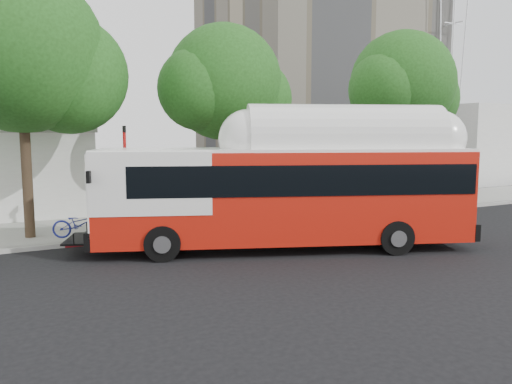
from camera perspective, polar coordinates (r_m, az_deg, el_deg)
ground at (r=17.75m, az=7.23°, el=-6.15°), size 120.00×120.00×0.00m
sidewalk at (r=23.29m, az=-1.79°, el=-2.78°), size 60.00×5.00×0.15m
curb_strip at (r=21.00m, az=1.24°, el=-3.84°), size 60.00×0.30×0.15m
red_curb_segment at (r=19.79m, az=-6.47°, el=-4.54°), size 10.00×0.32×0.16m
street_tree_left at (r=20.05m, az=-23.94°, el=13.81°), size 6.67×5.80×9.74m
street_tree_mid at (r=22.39m, az=-2.76°, el=11.81°), size 5.75×5.00×8.62m
street_tree_right at (r=27.91m, az=16.95°, el=11.27°), size 6.21×5.40×9.18m
horizon_block at (r=49.98m, az=25.86°, el=5.09°), size 20.00×12.00×6.00m
transit_bus at (r=16.95m, az=3.56°, el=-0.41°), size 13.28×6.83×3.94m
signal_pole at (r=19.14m, az=-14.66°, el=1.19°), size 0.12×0.40×4.21m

